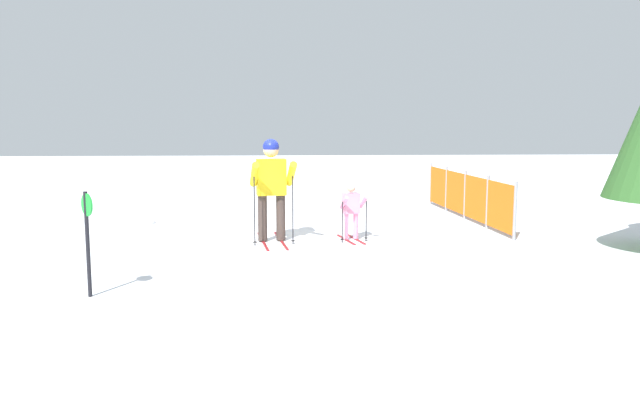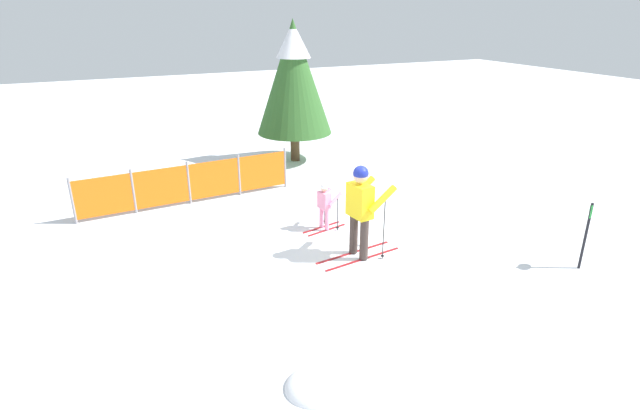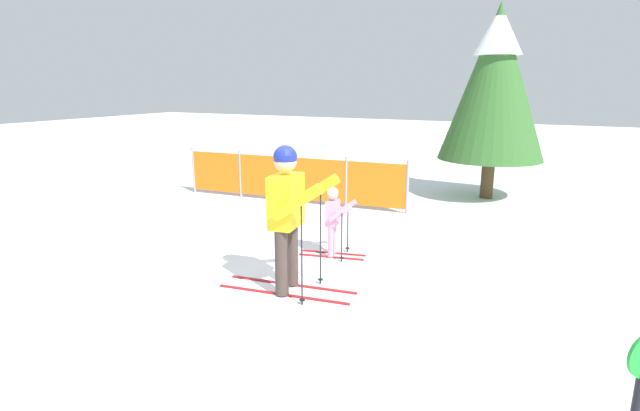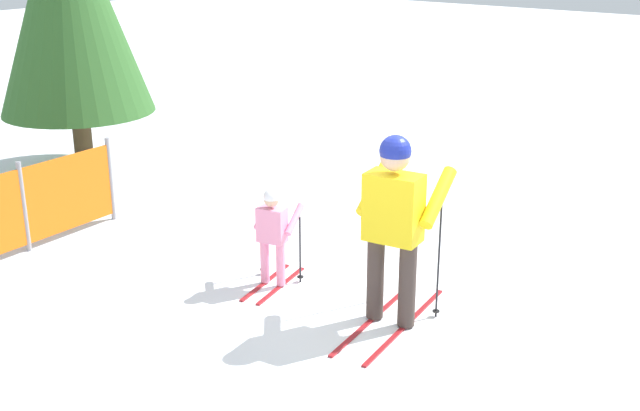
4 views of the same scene
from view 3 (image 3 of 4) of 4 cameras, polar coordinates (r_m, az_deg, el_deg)
name	(u,v)px [view 3 (image 3 of 4)]	position (r m, az deg, el deg)	size (l,w,h in m)	color
ground_plane	(287,284)	(6.68, -3.75, -8.91)	(60.00, 60.00, 0.00)	white
skier_adult	(288,206)	(6.12, -3.65, -0.04)	(1.79, 0.85, 1.86)	maroon
skier_child	(334,216)	(7.52, 1.59, -1.25)	(1.04, 0.52, 1.08)	maroon
safety_fence	(291,178)	(11.04, -3.35, 3.17)	(5.27, 0.38, 1.09)	gray
conifer_far	(495,80)	(11.89, 19.41, 13.37)	(2.30, 2.30, 4.28)	#4C3823
trail_marker	(637,410)	(3.46, 32.48, -19.15)	(0.22, 0.20, 1.31)	black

